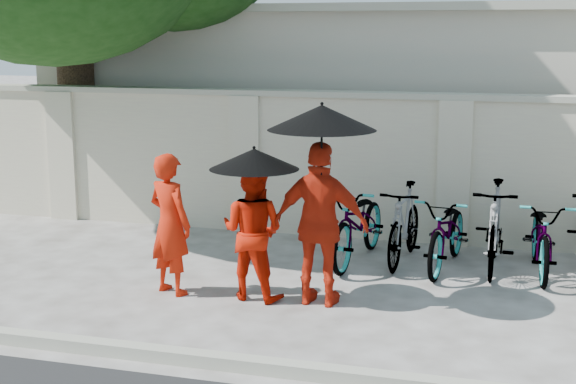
# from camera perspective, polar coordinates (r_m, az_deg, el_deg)

# --- Properties ---
(ground) EXTENTS (80.00, 80.00, 0.00)m
(ground) POSITION_cam_1_polar(r_m,az_deg,el_deg) (8.85, -3.21, -7.83)
(ground) COLOR #B6B3AE
(kerb) EXTENTS (40.00, 0.16, 0.12)m
(kerb) POSITION_cam_1_polar(r_m,az_deg,el_deg) (7.34, -7.60, -11.52)
(kerb) COLOR #A2A28F
(kerb) RESTS_ON ground
(compound_wall) EXTENTS (20.00, 0.30, 2.00)m
(compound_wall) POSITION_cam_1_polar(r_m,az_deg,el_deg) (11.39, 6.75, 1.64)
(compound_wall) COLOR beige
(compound_wall) RESTS_ON ground
(building_behind) EXTENTS (14.00, 6.00, 3.20)m
(building_behind) POSITION_cam_1_polar(r_m,az_deg,el_deg) (14.97, 12.92, 6.05)
(building_behind) COLOR #B4B09F
(building_behind) RESTS_ON ground
(monk_left) EXTENTS (0.69, 0.58, 1.60)m
(monk_left) POSITION_cam_1_polar(r_m,az_deg,el_deg) (9.03, -8.40, -2.26)
(monk_left) COLOR #BD1A07
(monk_left) RESTS_ON ground
(monk_center) EXTENTS (0.81, 0.68, 1.51)m
(monk_center) POSITION_cam_1_polar(r_m,az_deg,el_deg) (8.78, -2.53, -2.82)
(monk_center) COLOR #BA1503
(monk_center) RESTS_ON ground
(parasol_center) EXTENTS (0.97, 0.97, 0.83)m
(parasol_center) POSITION_cam_1_polar(r_m,az_deg,el_deg) (8.53, -2.42, 2.36)
(parasol_center) COLOR black
(parasol_center) RESTS_ON ground
(monk_right) EXTENTS (1.07, 0.51, 1.77)m
(monk_right) POSITION_cam_1_polar(r_m,az_deg,el_deg) (8.54, 2.35, -2.32)
(monk_right) COLOR red
(monk_right) RESTS_ON ground
(parasol_right) EXTENTS (1.14, 1.14, 1.16)m
(parasol_right) POSITION_cam_1_polar(r_m,az_deg,el_deg) (8.26, 2.42, 5.31)
(parasol_right) COLOR black
(parasol_right) RESTS_ON ground
(bike_0) EXTENTS (0.89, 1.99, 1.01)m
(bike_0) POSITION_cam_1_polar(r_m,az_deg,el_deg) (10.25, 5.08, -2.23)
(bike_0) COLOR #9999A0
(bike_0) RESTS_ON ground
(bike_1) EXTENTS (0.62, 1.72, 1.01)m
(bike_1) POSITION_cam_1_polar(r_m,az_deg,el_deg) (10.28, 8.27, -2.27)
(bike_1) COLOR #9999A0
(bike_1) RESTS_ON ground
(bike_2) EXTENTS (0.85, 1.86, 0.94)m
(bike_2) POSITION_cam_1_polar(r_m,az_deg,el_deg) (10.12, 11.30, -2.79)
(bike_2) COLOR #9999A0
(bike_2) RESTS_ON ground
(bike_3) EXTENTS (0.56, 1.83, 1.10)m
(bike_3) POSITION_cam_1_polar(r_m,az_deg,el_deg) (10.17, 14.50, -2.42)
(bike_3) COLOR #9999A0
(bike_3) RESTS_ON ground
(bike_4) EXTENTS (0.73, 1.82, 0.94)m
(bike_4) POSITION_cam_1_polar(r_m,az_deg,el_deg) (10.20, 17.61, -3.01)
(bike_4) COLOR #9999A0
(bike_4) RESTS_ON ground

